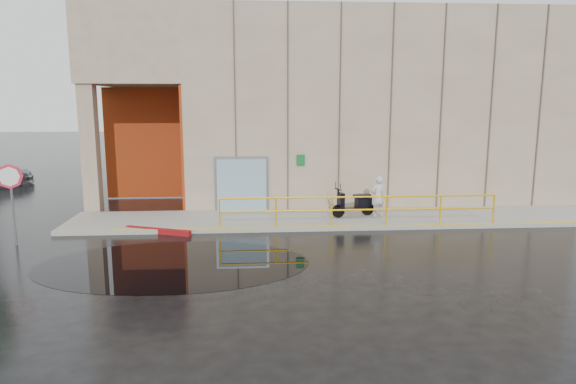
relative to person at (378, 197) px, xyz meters
name	(u,v)px	position (x,y,z in m)	size (l,w,h in m)	color
ground	(231,260)	(-5.21, -4.43, -0.91)	(120.00, 120.00, 0.00)	black
sidewalk	(345,219)	(-1.21, 0.07, -0.83)	(20.00, 3.00, 0.15)	gray
building	(345,104)	(-0.11, 6.55, 3.30)	(20.00, 10.17, 8.00)	gray
guardrail	(359,210)	(-0.96, -1.28, -0.23)	(9.56, 0.06, 1.03)	#E9AA0C
person	(378,197)	(0.00, 0.00, 0.00)	(0.55, 0.36, 1.51)	silver
scooter	(354,197)	(-0.87, 0.12, -0.01)	(1.72, 0.95, 1.30)	black
stop_sign	(11,186)	(-11.87, -2.45, 0.93)	(0.75, 0.18, 2.52)	slate
red_curb	(158,231)	(-7.77, -1.33, -0.82)	(2.40, 0.18, 0.18)	maroon
puddle	(173,264)	(-6.77, -4.67, -0.90)	(7.40, 4.55, 0.01)	black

